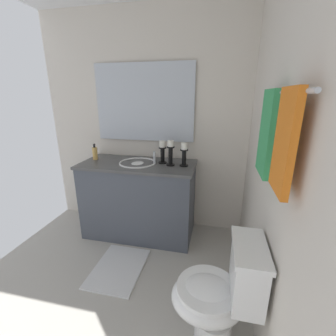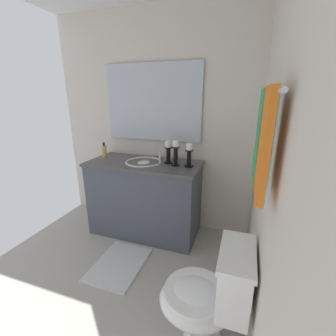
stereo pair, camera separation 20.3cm
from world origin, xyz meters
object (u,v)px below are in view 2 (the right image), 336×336
object	(u,v)px
vanity_cabinet	(145,198)
towel_center	(265,145)
bath_mat	(119,264)
candle_holder_tall	(189,155)
sink_basin	(144,166)
toilet	(206,299)
candle_holder_short	(176,153)
towel_bar	(272,92)
candle_holder_mid	(168,152)
towel_near_vanity	(260,135)
mirror	(152,103)
soap_bottle	(104,151)

from	to	relation	value
vanity_cabinet	towel_center	bearing A→B (deg)	42.02
bath_mat	candle_holder_tall	bearing A→B (deg)	141.50
sink_basin	toilet	distance (m)	1.47
sink_basin	candle_holder_short	size ratio (longest dim) A/B	1.54
candle_holder_short	toilet	xyz separation A→B (m)	(1.08, 0.53, -0.62)
sink_basin	towel_center	world-z (taller)	towel_center
candle_holder_short	towel_bar	size ratio (longest dim) A/B	0.34
candle_holder_mid	toilet	bearing A→B (deg)	29.07
sink_basin	towel_near_vanity	distance (m)	1.48
candle_holder_short	towel_near_vanity	xyz separation A→B (m)	(0.83, 0.74, 0.35)
sink_basin	candle_holder_mid	world-z (taller)	candle_holder_mid
towel_bar	towel_center	xyz separation A→B (m)	(0.19, -0.02, -0.20)
candle_holder_mid	towel_center	world-z (taller)	towel_center
candle_holder_tall	towel_near_vanity	bearing A→B (deg)	35.35
mirror	towel_center	size ratio (longest dim) A/B	2.59
towel_bar	towel_near_vanity	size ratio (longest dim) A/B	1.61
candle_holder_short	towel_near_vanity	size ratio (longest dim) A/B	0.54
vanity_cabinet	mirror	size ratio (longest dim) A/B	1.10
candle_holder_mid	soap_bottle	xyz separation A→B (m)	(0.02, -0.79, -0.05)
towel_center	towel_near_vanity	bearing A→B (deg)	180.00
mirror	bath_mat	bearing A→B (deg)	0.00
towel_bar	toilet	bearing A→B (deg)	-77.50
candle_holder_tall	soap_bottle	distance (m)	1.03
sink_basin	towel_near_vanity	bearing A→B (deg)	52.87
candle_holder_short	candle_holder_mid	distance (m)	0.12
towel_center	bath_mat	world-z (taller)	towel_center
candle_holder_mid	toilet	xyz separation A→B (m)	(1.14, 0.63, -0.61)
vanity_cabinet	candle_holder_tall	bearing A→B (deg)	90.96
candle_holder_short	toilet	distance (m)	1.35
mirror	towel_bar	bearing A→B (deg)	40.56
candle_holder_mid	towel_near_vanity	world-z (taller)	towel_near_vanity
toilet	towel_center	xyz separation A→B (m)	(0.15, 0.20, 1.00)
vanity_cabinet	candle_holder_tall	distance (m)	0.75
towel_near_vanity	towel_center	xyz separation A→B (m)	(0.39, 0.00, 0.02)
mirror	candle_holder_short	size ratio (longest dim) A/B	4.33
candle_holder_short	toilet	world-z (taller)	candle_holder_short
mirror	towel_bar	distance (m)	1.72
candle_holder_short	towel_center	distance (m)	1.48
sink_basin	candle_holder_mid	bearing A→B (deg)	103.52
candle_holder_mid	soap_bottle	distance (m)	0.79
toilet	towel_near_vanity	world-z (taller)	towel_near_vanity
candle_holder_mid	towel_near_vanity	distance (m)	1.28
towel_bar	bath_mat	world-z (taller)	towel_bar
candle_holder_tall	bath_mat	distance (m)	1.27
candle_holder_tall	towel_near_vanity	distance (m)	1.09
candle_holder_tall	bath_mat	size ratio (longest dim) A/B	0.41
vanity_cabinet	toilet	xyz separation A→B (m)	(1.08, 0.90, -0.06)
toilet	towel_center	world-z (taller)	towel_center
candle_holder_tall	towel_center	distance (m)	1.42
vanity_cabinet	soap_bottle	world-z (taller)	soap_bottle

